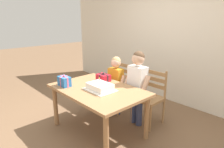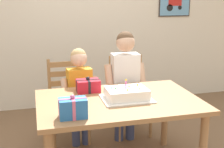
{
  "view_description": "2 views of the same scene",
  "coord_description": "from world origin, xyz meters",
  "px_view_note": "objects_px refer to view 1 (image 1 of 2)",
  "views": [
    {
      "loc": [
        2.22,
        -1.75,
        1.77
      ],
      "look_at": [
        0.05,
        0.25,
        0.91
      ],
      "focal_mm": 32.0,
      "sensor_mm": 36.0,
      "label": 1
    },
    {
      "loc": [
        -0.71,
        -2.5,
        1.64
      ],
      "look_at": [
        -0.01,
        0.19,
        0.91
      ],
      "focal_mm": 49.27,
      "sensor_mm": 36.0,
      "label": 2
    }
  ],
  "objects_px": {
    "chair_left": "(120,86)",
    "birthday_cake": "(100,87)",
    "gift_box_red_large": "(103,78)",
    "gift_box_beside_cake": "(64,81)",
    "child_older": "(137,81)",
    "child_younger": "(116,80)",
    "chair_right": "(150,97)",
    "dining_table": "(98,94)"
  },
  "relations": [
    {
      "from": "birthday_cake",
      "to": "child_younger",
      "type": "height_order",
      "value": "child_younger"
    },
    {
      "from": "chair_left",
      "to": "chair_right",
      "type": "distance_m",
      "value": 0.73
    },
    {
      "from": "chair_right",
      "to": "gift_box_red_large",
      "type": "bearing_deg",
      "value": -138.09
    },
    {
      "from": "birthday_cake",
      "to": "gift_box_beside_cake",
      "type": "xyz_separation_m",
      "value": [
        -0.52,
        -0.29,
        0.03
      ]
    },
    {
      "from": "gift_box_red_large",
      "to": "gift_box_beside_cake",
      "type": "height_order",
      "value": "gift_box_beside_cake"
    },
    {
      "from": "gift_box_beside_cake",
      "to": "child_younger",
      "type": "xyz_separation_m",
      "value": [
        0.19,
        0.92,
        -0.14
      ]
    },
    {
      "from": "gift_box_red_large",
      "to": "chair_left",
      "type": "relative_size",
      "value": 0.25
    },
    {
      "from": "chair_right",
      "to": "child_younger",
      "type": "relative_size",
      "value": 0.84
    },
    {
      "from": "dining_table",
      "to": "gift_box_beside_cake",
      "type": "distance_m",
      "value": 0.57
    },
    {
      "from": "chair_left",
      "to": "child_younger",
      "type": "xyz_separation_m",
      "value": [
        0.11,
        -0.21,
        0.19
      ]
    },
    {
      "from": "chair_left",
      "to": "birthday_cake",
      "type": "bearing_deg",
      "value": -62.61
    },
    {
      "from": "chair_left",
      "to": "child_older",
      "type": "xyz_separation_m",
      "value": [
        0.61,
        -0.21,
        0.29
      ]
    },
    {
      "from": "chair_left",
      "to": "chair_right",
      "type": "xyz_separation_m",
      "value": [
        0.73,
        -0.0,
        0.0
      ]
    },
    {
      "from": "birthday_cake",
      "to": "child_younger",
      "type": "relative_size",
      "value": 0.4
    },
    {
      "from": "dining_table",
      "to": "child_older",
      "type": "height_order",
      "value": "child_older"
    },
    {
      "from": "birthday_cake",
      "to": "gift_box_beside_cake",
      "type": "distance_m",
      "value": 0.59
    },
    {
      "from": "gift_box_red_large",
      "to": "child_older",
      "type": "bearing_deg",
      "value": 34.15
    },
    {
      "from": "gift_box_red_large",
      "to": "chair_left",
      "type": "distance_m",
      "value": 0.63
    },
    {
      "from": "gift_box_beside_cake",
      "to": "child_older",
      "type": "height_order",
      "value": "child_older"
    },
    {
      "from": "chair_right",
      "to": "birthday_cake",
      "type": "bearing_deg",
      "value": -109.31
    },
    {
      "from": "dining_table",
      "to": "gift_box_beside_cake",
      "type": "height_order",
      "value": "gift_box_beside_cake"
    },
    {
      "from": "gift_box_red_large",
      "to": "chair_right",
      "type": "xyz_separation_m",
      "value": [
        0.59,
        0.53,
        -0.31
      ]
    },
    {
      "from": "chair_left",
      "to": "child_older",
      "type": "height_order",
      "value": "child_older"
    },
    {
      "from": "gift_box_red_large",
      "to": "chair_left",
      "type": "xyz_separation_m",
      "value": [
        -0.14,
        0.53,
        -0.31
      ]
    },
    {
      "from": "child_younger",
      "to": "chair_right",
      "type": "bearing_deg",
      "value": 18.33
    },
    {
      "from": "dining_table",
      "to": "birthday_cake",
      "type": "bearing_deg",
      "value": -11.33
    },
    {
      "from": "birthday_cake",
      "to": "chair_left",
      "type": "height_order",
      "value": "chair_left"
    },
    {
      "from": "dining_table",
      "to": "gift_box_beside_cake",
      "type": "xyz_separation_m",
      "value": [
        -0.45,
        -0.31,
        0.17
      ]
    },
    {
      "from": "gift_box_beside_cake",
      "to": "child_older",
      "type": "bearing_deg",
      "value": 53.0
    },
    {
      "from": "birthday_cake",
      "to": "child_younger",
      "type": "distance_m",
      "value": 0.72
    },
    {
      "from": "gift_box_red_large",
      "to": "chair_right",
      "type": "height_order",
      "value": "chair_right"
    },
    {
      "from": "birthday_cake",
      "to": "gift_box_red_large",
      "type": "xyz_separation_m",
      "value": [
        -0.29,
        0.31,
        0.01
      ]
    },
    {
      "from": "birthday_cake",
      "to": "chair_left",
      "type": "distance_m",
      "value": 0.99
    },
    {
      "from": "dining_table",
      "to": "gift_box_red_large",
      "type": "relative_size",
      "value": 6.37
    },
    {
      "from": "child_older",
      "to": "dining_table",
      "type": "bearing_deg",
      "value": -111.87
    },
    {
      "from": "dining_table",
      "to": "gift_box_red_large",
      "type": "height_order",
      "value": "gift_box_red_large"
    },
    {
      "from": "gift_box_red_large",
      "to": "child_younger",
      "type": "xyz_separation_m",
      "value": [
        -0.04,
        0.32,
        -0.12
      ]
    },
    {
      "from": "dining_table",
      "to": "birthday_cake",
      "type": "distance_m",
      "value": 0.16
    },
    {
      "from": "gift_box_red_large",
      "to": "child_younger",
      "type": "height_order",
      "value": "child_younger"
    },
    {
      "from": "dining_table",
      "to": "child_younger",
      "type": "relative_size",
      "value": 1.32
    },
    {
      "from": "dining_table",
      "to": "child_older",
      "type": "relative_size",
      "value": 1.15
    },
    {
      "from": "gift_box_red_large",
      "to": "gift_box_beside_cake",
      "type": "bearing_deg",
      "value": -110.47
    }
  ]
}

